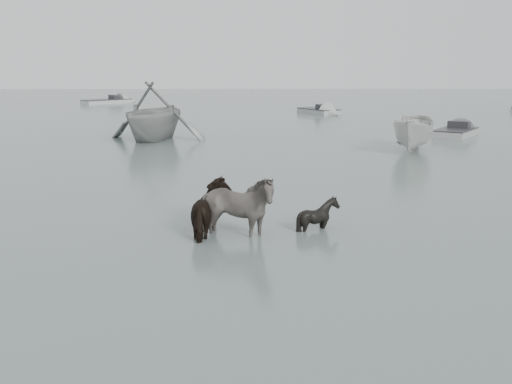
% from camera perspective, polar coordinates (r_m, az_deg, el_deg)
% --- Properties ---
extents(ground, '(140.00, 140.00, 0.00)m').
position_cam_1_polar(ground, '(15.31, -3.59, -3.89)').
color(ground, '#4D5B58').
rests_on(ground, ground).
extents(pony_pinto, '(2.31, 1.54, 1.79)m').
position_cam_1_polar(pony_pinto, '(15.00, -2.01, -0.68)').
color(pony_pinto, black).
rests_on(pony_pinto, ground).
extents(pony_dark, '(1.86, 2.00, 1.63)m').
position_cam_1_polar(pony_dark, '(15.40, -3.75, -0.68)').
color(pony_dark, black).
rests_on(pony_dark, ground).
extents(pony_black, '(1.18, 1.09, 1.11)m').
position_cam_1_polar(pony_black, '(15.83, 5.55, -1.31)').
color(pony_black, black).
rests_on(pony_black, ground).
extents(rowboat_trail, '(6.32, 6.91, 3.10)m').
position_cam_1_polar(rowboat_trail, '(33.07, -9.06, 7.27)').
color(rowboat_trail, gray).
rests_on(rowboat_trail, ground).
extents(boat_small, '(3.15, 4.74, 1.71)m').
position_cam_1_polar(boat_small, '(29.79, 13.90, 5.22)').
color(boat_small, '#B7B8B3').
rests_on(boat_small, ground).
extents(skiff_port, '(3.73, 4.50, 0.75)m').
position_cam_1_polar(skiff_port, '(36.03, 17.34, 5.37)').
color(skiff_port, gray).
rests_on(skiff_port, ground).
extents(skiff_mid, '(3.77, 4.80, 0.75)m').
position_cam_1_polar(skiff_mid, '(48.18, 5.60, 7.39)').
color(skiff_mid, '#969996').
rests_on(skiff_mid, ground).
extents(skiff_far, '(5.61, 5.24, 0.75)m').
position_cam_1_polar(skiff_far, '(59.88, -13.14, 8.02)').
color(skiff_far, '#A7A9A6').
rests_on(skiff_far, ground).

